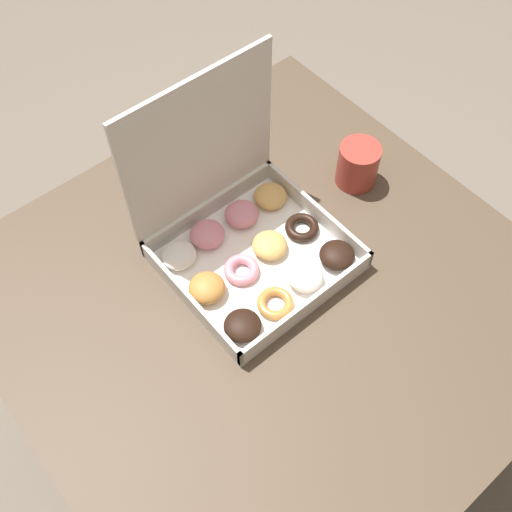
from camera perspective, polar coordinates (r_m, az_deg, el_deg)
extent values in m
plane|color=#6B6054|center=(1.76, 0.86, -15.09)|extent=(8.00, 8.00, 0.00)
cube|color=#4C3D2D|center=(1.12, 1.32, -3.83)|extent=(0.95, 0.95, 0.03)
cylinder|color=#4C3D2D|center=(1.57, -21.71, -8.32)|extent=(0.06, 0.06, 0.69)
cylinder|color=#4C3D2D|center=(1.76, 2.59, 7.56)|extent=(0.06, 0.06, 0.69)
cube|color=white|center=(1.14, 0.00, -0.49)|extent=(0.32, 0.29, 0.01)
cube|color=beige|center=(1.06, 4.99, -4.79)|extent=(0.32, 0.01, 0.04)
cube|color=beige|center=(1.18, -4.48, 4.62)|extent=(0.32, 0.01, 0.04)
cube|color=beige|center=(1.07, -6.37, -4.28)|extent=(0.01, 0.29, 0.04)
cube|color=beige|center=(1.18, 5.78, 4.20)|extent=(0.01, 0.29, 0.04)
cube|color=beige|center=(1.06, -5.36, 10.47)|extent=(0.32, 0.01, 0.30)
ellipsoid|color=black|center=(1.05, -1.29, -6.65)|extent=(0.07, 0.07, 0.03)
torus|color=#B77A38|center=(1.08, 1.84, -4.51)|extent=(0.07, 0.07, 0.02)
ellipsoid|color=white|center=(1.10, 4.70, -1.94)|extent=(0.07, 0.07, 0.04)
ellipsoid|color=black|center=(1.13, 7.72, 0.09)|extent=(0.07, 0.07, 0.03)
ellipsoid|color=#B77A38|center=(1.08, -4.70, -3.03)|extent=(0.07, 0.07, 0.04)
torus|color=pink|center=(1.11, -1.39, -1.33)|extent=(0.07, 0.07, 0.02)
ellipsoid|color=tan|center=(1.13, 1.31, 1.04)|extent=(0.07, 0.07, 0.03)
torus|color=black|center=(1.17, 4.39, 2.72)|extent=(0.07, 0.07, 0.02)
ellipsoid|color=white|center=(1.13, -7.37, 0.08)|extent=(0.07, 0.07, 0.03)
ellipsoid|color=pink|center=(1.15, -4.66, 2.07)|extent=(0.07, 0.07, 0.04)
ellipsoid|color=pink|center=(1.17, -1.37, 4.02)|extent=(0.07, 0.07, 0.04)
ellipsoid|color=tan|center=(1.20, 1.39, 5.73)|extent=(0.07, 0.07, 0.03)
cylinder|color=#A3382D|center=(1.24, 9.67, 8.56)|extent=(0.08, 0.08, 0.09)
cylinder|color=black|center=(1.21, 9.95, 9.89)|extent=(0.07, 0.07, 0.01)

